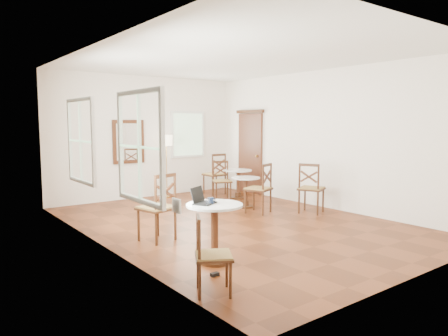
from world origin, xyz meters
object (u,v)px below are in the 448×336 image
at_px(chair_back_a, 215,174).
at_px(mouse, 212,202).
at_px(cafe_table_mid, 246,189).
at_px(chair_near_a, 158,207).
at_px(navy_mug, 211,201).
at_px(cafe_table_near, 215,226).
at_px(power_adapter, 215,274).
at_px(chair_near_b, 211,255).
at_px(laptop, 202,199).
at_px(water_glass, 208,202).
at_px(chair_back_b, 222,181).
at_px(cafe_table_back, 238,181).
at_px(chair_mid_a, 259,188).
at_px(floor_lamp, 166,144).
at_px(chair_mid_b, 311,188).

height_order(chair_back_a, mouse, chair_back_a).
bearing_deg(cafe_table_mid, chair_near_a, -156.75).
bearing_deg(navy_mug, mouse, 49.39).
height_order(cafe_table_near, power_adapter, cafe_table_near).
bearing_deg(power_adapter, chair_near_b, -129.71).
height_order(cafe_table_near, navy_mug, navy_mug).
relative_size(laptop, mouse, 3.93).
distance_m(mouse, water_glass, 0.18).
xyz_separation_m(cafe_table_mid, chair_near_b, (-3.33, -3.39, 0.02)).
xyz_separation_m(chair_near_b, chair_back_b, (3.48, 4.45, 0.03)).
height_order(cafe_table_back, mouse, mouse).
relative_size(chair_near_a, power_adapter, 10.33).
bearing_deg(mouse, navy_mug, -121.03).
height_order(chair_back_a, water_glass, chair_back_a).
relative_size(chair_mid_a, navy_mug, 9.36).
bearing_deg(laptop, navy_mug, -79.98).
distance_m(mouse, navy_mug, 0.08).
bearing_deg(power_adapter, chair_back_a, 53.99).
xyz_separation_m(cafe_table_mid, chair_near_a, (-2.81, -1.21, 0.12)).
height_order(chair_near_b, floor_lamp, floor_lamp).
bearing_deg(water_glass, navy_mug, 35.61).
xyz_separation_m(chair_back_b, water_glass, (-2.98, -3.68, 0.38)).
distance_m(chair_back_a, mouse, 5.32).
xyz_separation_m(chair_near_a, water_glass, (-0.03, -1.41, 0.30)).
bearing_deg(navy_mug, chair_mid_b, 20.51).
bearing_deg(chair_mid_a, chair_near_b, 17.98).
bearing_deg(chair_back_b, power_adapter, -102.66).
relative_size(chair_near_a, water_glass, 10.73).
xyz_separation_m(cafe_table_back, navy_mug, (-3.30, -3.50, 0.39)).
xyz_separation_m(chair_near_b, chair_mid_b, (4.03, 2.12, 0.09)).
xyz_separation_m(floor_lamp, power_adapter, (-2.26, -5.16, -1.30)).
relative_size(chair_back_a, navy_mug, 9.71).
xyz_separation_m(cafe_table_back, water_glass, (-3.40, -3.57, 0.40)).
bearing_deg(floor_lamp, water_glass, -113.55).
relative_size(chair_near_b, navy_mug, 7.83).
distance_m(chair_near_a, laptop, 1.28).
height_order(cafe_table_back, chair_back_a, chair_back_a).
height_order(mouse, water_glass, water_glass).
distance_m(chair_mid_a, chair_back_b, 1.72).
height_order(chair_near_b, water_glass, water_glass).
height_order(cafe_table_near, chair_mid_a, chair_mid_a).
distance_m(chair_back_b, navy_mug, 4.64).
xyz_separation_m(chair_mid_b, mouse, (-3.39, -1.23, 0.29)).
xyz_separation_m(chair_near_b, power_adapter, (0.33, 0.40, -0.41)).
xyz_separation_m(chair_back_a, mouse, (-3.16, -4.27, 0.28)).
height_order(floor_lamp, power_adapter, floor_lamp).
xyz_separation_m(laptop, mouse, (0.12, -0.05, -0.04)).
bearing_deg(cafe_table_back, chair_mid_b, -86.63).
distance_m(chair_near_b, chair_mid_a, 4.21).
distance_m(cafe_table_back, chair_mid_b, 2.22).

